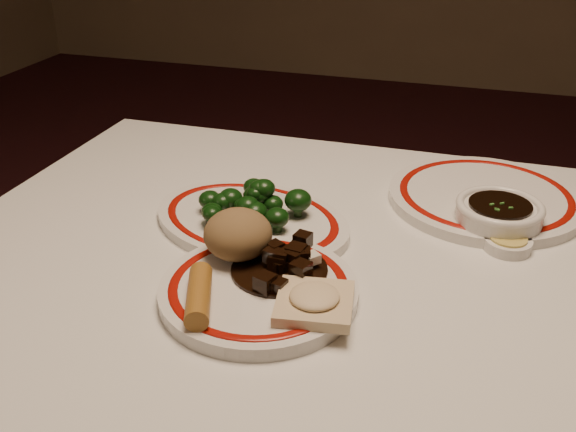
{
  "coord_description": "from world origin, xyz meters",
  "views": [
    {
      "loc": [
        0.1,
        -0.67,
        1.2
      ],
      "look_at": [
        -0.12,
        0.05,
        0.8
      ],
      "focal_mm": 40.0,
      "sensor_mm": 36.0,
      "label": 1
    }
  ],
  "objects_px": {
    "dining_table": "(362,338)",
    "spring_roll": "(199,295)",
    "main_plate": "(259,290)",
    "broccoli_pile": "(250,202)",
    "broccoli_plate": "(251,220)",
    "fried_wonton": "(315,301)",
    "soy_bowl": "(498,217)",
    "rice_mound": "(238,234)",
    "stirfry_heap": "(284,264)"
  },
  "relations": [
    {
      "from": "dining_table",
      "to": "spring_roll",
      "type": "bearing_deg",
      "value": -141.71
    },
    {
      "from": "main_plate",
      "to": "broccoli_pile",
      "type": "height_order",
      "value": "broccoli_pile"
    },
    {
      "from": "spring_roll",
      "to": "broccoli_plate",
      "type": "height_order",
      "value": "spring_roll"
    },
    {
      "from": "fried_wonton",
      "to": "soy_bowl",
      "type": "relative_size",
      "value": 0.8
    },
    {
      "from": "rice_mound",
      "to": "stirfry_heap",
      "type": "bearing_deg",
      "value": -16.36
    },
    {
      "from": "fried_wonton",
      "to": "broccoli_plate",
      "type": "distance_m",
      "value": 0.24
    },
    {
      "from": "rice_mound",
      "to": "stirfry_heap",
      "type": "distance_m",
      "value": 0.07
    },
    {
      "from": "fried_wonton",
      "to": "broccoli_pile",
      "type": "xyz_separation_m",
      "value": [
        -0.15,
        0.19,
        0.01
      ]
    },
    {
      "from": "spring_roll",
      "to": "rice_mound",
      "type": "bearing_deg",
      "value": 66.89
    },
    {
      "from": "dining_table",
      "to": "spring_roll",
      "type": "relative_size",
      "value": 12.02
    },
    {
      "from": "main_plate",
      "to": "soy_bowl",
      "type": "height_order",
      "value": "soy_bowl"
    },
    {
      "from": "fried_wonton",
      "to": "broccoli_pile",
      "type": "height_order",
      "value": "broccoli_pile"
    },
    {
      "from": "rice_mound",
      "to": "broccoli_plate",
      "type": "bearing_deg",
      "value": 102.05
    },
    {
      "from": "spring_roll",
      "to": "broccoli_pile",
      "type": "relative_size",
      "value": 0.62
    },
    {
      "from": "dining_table",
      "to": "soy_bowl",
      "type": "bearing_deg",
      "value": 50.08
    },
    {
      "from": "main_plate",
      "to": "stirfry_heap",
      "type": "xyz_separation_m",
      "value": [
        0.02,
        0.04,
        0.02
      ]
    },
    {
      "from": "rice_mound",
      "to": "broccoli_pile",
      "type": "bearing_deg",
      "value": 102.33
    },
    {
      "from": "rice_mound",
      "to": "dining_table",
      "type": "bearing_deg",
      "value": 6.55
    },
    {
      "from": "broccoli_pile",
      "to": "soy_bowl",
      "type": "height_order",
      "value": "broccoli_pile"
    },
    {
      "from": "fried_wonton",
      "to": "broccoli_pile",
      "type": "distance_m",
      "value": 0.24
    },
    {
      "from": "rice_mound",
      "to": "spring_roll",
      "type": "xyz_separation_m",
      "value": [
        -0.0,
        -0.11,
        -0.02
      ]
    },
    {
      "from": "dining_table",
      "to": "broccoli_plate",
      "type": "distance_m",
      "value": 0.23
    },
    {
      "from": "broccoli_pile",
      "to": "stirfry_heap",
      "type": "bearing_deg",
      "value": -54.64
    },
    {
      "from": "rice_mound",
      "to": "soy_bowl",
      "type": "relative_size",
      "value": 0.73
    },
    {
      "from": "broccoli_plate",
      "to": "soy_bowl",
      "type": "height_order",
      "value": "soy_bowl"
    },
    {
      "from": "main_plate",
      "to": "rice_mound",
      "type": "xyz_separation_m",
      "value": [
        -0.05,
        0.06,
        0.04
      ]
    },
    {
      "from": "broccoli_plate",
      "to": "broccoli_pile",
      "type": "bearing_deg",
      "value": -93.22
    },
    {
      "from": "spring_roll",
      "to": "broccoli_pile",
      "type": "distance_m",
      "value": 0.22
    },
    {
      "from": "dining_table",
      "to": "fried_wonton",
      "type": "distance_m",
      "value": 0.16
    },
    {
      "from": "dining_table",
      "to": "broccoli_pile",
      "type": "height_order",
      "value": "broccoli_pile"
    },
    {
      "from": "main_plate",
      "to": "broccoli_plate",
      "type": "height_order",
      "value": "main_plate"
    },
    {
      "from": "rice_mound",
      "to": "soy_bowl",
      "type": "height_order",
      "value": "rice_mound"
    },
    {
      "from": "main_plate",
      "to": "fried_wonton",
      "type": "distance_m",
      "value": 0.08
    },
    {
      "from": "fried_wonton",
      "to": "spring_roll",
      "type": "bearing_deg",
      "value": -165.56
    },
    {
      "from": "fried_wonton",
      "to": "broccoli_pile",
      "type": "bearing_deg",
      "value": 127.53
    },
    {
      "from": "dining_table",
      "to": "broccoli_plate",
      "type": "bearing_deg",
      "value": 153.75
    },
    {
      "from": "broccoli_plate",
      "to": "broccoli_pile",
      "type": "relative_size",
      "value": 2.17
    },
    {
      "from": "spring_roll",
      "to": "stirfry_heap",
      "type": "xyz_separation_m",
      "value": [
        0.07,
        0.09,
        -0.0
      ]
    },
    {
      "from": "stirfry_heap",
      "to": "broccoli_plate",
      "type": "height_order",
      "value": "stirfry_heap"
    },
    {
      "from": "soy_bowl",
      "to": "fried_wonton",
      "type": "bearing_deg",
      "value": -124.51
    },
    {
      "from": "stirfry_heap",
      "to": "soy_bowl",
      "type": "relative_size",
      "value": 1.01
    },
    {
      "from": "stirfry_heap",
      "to": "broccoli_plate",
      "type": "bearing_deg",
      "value": 124.9
    },
    {
      "from": "stirfry_heap",
      "to": "rice_mound",
      "type": "bearing_deg",
      "value": 163.64
    },
    {
      "from": "broccoli_pile",
      "to": "soy_bowl",
      "type": "xyz_separation_m",
      "value": [
        0.34,
        0.09,
        -0.02
      ]
    },
    {
      "from": "spring_roll",
      "to": "broccoli_pile",
      "type": "bearing_deg",
      "value": 74.03
    },
    {
      "from": "dining_table",
      "to": "spring_roll",
      "type": "xyz_separation_m",
      "value": [
        -0.17,
        -0.13,
        0.12
      ]
    },
    {
      "from": "stirfry_heap",
      "to": "fried_wonton",
      "type": "bearing_deg",
      "value": -48.29
    },
    {
      "from": "fried_wonton",
      "to": "stirfry_heap",
      "type": "relative_size",
      "value": 0.8
    },
    {
      "from": "dining_table",
      "to": "broccoli_pile",
      "type": "distance_m",
      "value": 0.25
    },
    {
      "from": "spring_roll",
      "to": "dining_table",
      "type": "bearing_deg",
      "value": 17.27
    }
  ]
}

